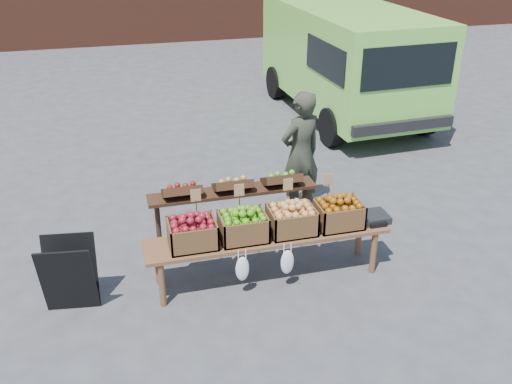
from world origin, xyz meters
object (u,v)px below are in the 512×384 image
object	(u,v)px
chalkboard_sign	(69,275)
display_bench	(267,256)
weighing_scale	(373,217)
crate_russet_pears	(243,227)
crate_red_apples	(292,220)
crate_green_apples	(339,214)
back_table	(233,211)
vendor	(300,154)
crate_golden_apples	(192,234)
delivery_van	(346,63)

from	to	relation	value
chalkboard_sign	display_bench	world-z (taller)	chalkboard_sign
weighing_scale	crate_russet_pears	bearing A→B (deg)	180.00
crate_red_apples	crate_green_apples	size ratio (longest dim) A/B	1.00
back_table	crate_russet_pears	world-z (taller)	back_table
vendor	back_table	size ratio (longest dim) A/B	0.82
back_table	display_bench	bearing A→B (deg)	-72.64
crate_russet_pears	crate_golden_apples	bearing A→B (deg)	180.00
back_table	crate_red_apples	world-z (taller)	back_table
vendor	back_table	distance (m)	1.31
crate_golden_apples	crate_red_apples	xyz separation A→B (m)	(1.10, 0.00, 0.00)
display_bench	crate_russet_pears	distance (m)	0.51
crate_russet_pears	crate_red_apples	size ratio (longest dim) A/B	1.00
chalkboard_sign	crate_russet_pears	world-z (taller)	crate_russet_pears
display_bench	weighing_scale	bearing A→B (deg)	0.00
display_bench	crate_red_apples	world-z (taller)	crate_red_apples
chalkboard_sign	crate_golden_apples	size ratio (longest dim) A/B	1.63
crate_golden_apples	back_table	bearing A→B (deg)	50.20
delivery_van	chalkboard_sign	bearing A→B (deg)	-138.23
vendor	crate_red_apples	bearing A→B (deg)	47.71
back_table	crate_golden_apples	xyz separation A→B (m)	(-0.60, -0.72, 0.19)
delivery_van	back_table	bearing A→B (deg)	-129.60
vendor	crate_green_apples	world-z (taller)	vendor
crate_red_apples	crate_green_apples	bearing A→B (deg)	0.00
back_table	crate_red_apples	size ratio (longest dim) A/B	4.20
vendor	crate_russet_pears	bearing A→B (deg)	31.21
crate_golden_apples	weighing_scale	size ratio (longest dim) A/B	1.47
back_table	vendor	bearing A→B (deg)	32.39
weighing_scale	crate_golden_apples	bearing A→B (deg)	180.00
delivery_van	crate_golden_apples	distance (m)	6.37
display_bench	chalkboard_sign	bearing A→B (deg)	179.93
vendor	back_table	xyz separation A→B (m)	(-1.07, -0.68, -0.34)
vendor	chalkboard_sign	bearing A→B (deg)	5.17
delivery_van	vendor	size ratio (longest dim) A/B	2.72
delivery_van	crate_red_apples	xyz separation A→B (m)	(-2.75, -5.06, -0.34)
display_bench	crate_green_apples	xyz separation A→B (m)	(0.82, 0.00, 0.42)
delivery_van	crate_russet_pears	world-z (taller)	delivery_van
crate_red_apples	weighing_scale	xyz separation A→B (m)	(0.97, 0.00, -0.10)
chalkboard_sign	weighing_scale	distance (m)	3.37
display_bench	crate_green_apples	world-z (taller)	crate_green_apples
delivery_van	vendor	xyz separation A→B (m)	(-2.18, -3.66, -0.19)
vendor	back_table	bearing A→B (deg)	12.29
display_bench	crate_russet_pears	bearing A→B (deg)	180.00
display_bench	crate_red_apples	distance (m)	0.51
chalkboard_sign	back_table	world-z (taller)	back_table
back_table	crate_russet_pears	xyz separation A→B (m)	(-0.05, -0.72, 0.19)
delivery_van	crate_golden_apples	bearing A→B (deg)	-130.04
vendor	crate_golden_apples	distance (m)	2.18
back_table	weighing_scale	world-z (taller)	back_table
delivery_van	display_bench	distance (m)	5.95
vendor	weighing_scale	distance (m)	1.48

